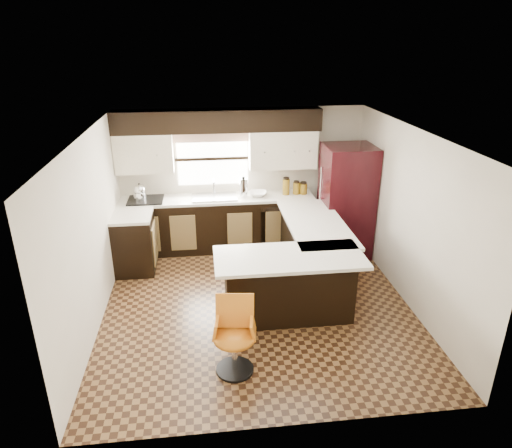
{
  "coord_description": "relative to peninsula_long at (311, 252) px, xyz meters",
  "views": [
    {
      "loc": [
        -0.67,
        -5.47,
        3.51
      ],
      "look_at": [
        0.04,
        0.45,
        1.03
      ],
      "focal_mm": 32.0,
      "sensor_mm": 36.0,
      "label": 1
    }
  ],
  "objects": [
    {
      "name": "bar_chair",
      "position": [
        -1.32,
        -1.98,
        -0.01
      ],
      "size": [
        0.52,
        0.52,
        0.88
      ],
      "primitive_type": null,
      "rotation": [
        0.0,
        0.0,
        -0.13
      ],
      "color": "#CB6D15",
      "rests_on": "floor"
    },
    {
      "name": "counter_pen_long",
      "position": [
        0.05,
        0.0,
        0.47
      ],
      "size": [
        0.84,
        1.95,
        0.04
      ],
      "primitive_type": "cube",
      "color": "silver",
      "rests_on": "peninsula_long"
    },
    {
      "name": "canister_small",
      "position": [
        0.14,
        1.3,
        0.59
      ],
      "size": [
        0.14,
        0.14,
        0.18
      ],
      "primitive_type": "cylinder",
      "color": "brown",
      "rests_on": "counter_back"
    },
    {
      "name": "counter_pen_return",
      "position": [
        -0.55,
        -1.06,
        0.47
      ],
      "size": [
        1.89,
        0.84,
        0.04
      ],
      "primitive_type": "cube",
      "color": "silver",
      "rests_on": "peninsula_return"
    },
    {
      "name": "peninsula_long",
      "position": [
        0.0,
        0.0,
        0.0
      ],
      "size": [
        0.6,
        1.95,
        0.9
      ],
      "primitive_type": "cube",
      "color": "black",
      "rests_on": "floor"
    },
    {
      "name": "mixing_bowl",
      "position": [
        -0.66,
        1.28,
        0.53
      ],
      "size": [
        0.36,
        0.36,
        0.07
      ],
      "primitive_type": "imported",
      "rotation": [
        0.0,
        0.0,
        -0.22
      ],
      "color": "white",
      "rests_on": "counter_back"
    },
    {
      "name": "soffit",
      "position": [
        -1.3,
        1.4,
        1.77
      ],
      "size": [
        3.4,
        0.35,
        0.36
      ],
      "primitive_type": "cube",
      "color": "black",
      "rests_on": "wall_back"
    },
    {
      "name": "floor",
      "position": [
        -0.9,
        -0.62,
        -0.45
      ],
      "size": [
        4.4,
        4.4,
        0.0
      ],
      "primitive_type": "plane",
      "color": "#49301A",
      "rests_on": "ground"
    },
    {
      "name": "counter_left",
      "position": [
        -2.7,
        0.62,
        0.47
      ],
      "size": [
        0.6,
        0.7,
        0.04
      ],
      "primitive_type": "cube",
      "color": "silver",
      "rests_on": "base_cab_left"
    },
    {
      "name": "wall_front",
      "position": [
        -0.9,
        -2.83,
        0.75
      ],
      "size": [
        4.4,
        0.0,
        4.4
      ],
      "primitive_type": "plane",
      "rotation": [
        -1.57,
        0.0,
        0.0
      ],
      "color": "beige",
      "rests_on": "floor"
    },
    {
      "name": "wall_back",
      "position": [
        -0.9,
        1.58,
        0.75
      ],
      "size": [
        4.4,
        0.0,
        4.4
      ],
      "primitive_type": "plane",
      "rotation": [
        1.57,
        0.0,
        0.0
      ],
      "color": "beige",
      "rests_on": "floor"
    },
    {
      "name": "upper_cab_right",
      "position": [
        -0.22,
        1.4,
        1.27
      ],
      "size": [
        1.14,
        0.35,
        0.64
      ],
      "primitive_type": "cube",
      "color": "beige",
      "rests_on": "wall_back"
    },
    {
      "name": "upper_cab_left",
      "position": [
        -2.52,
        1.4,
        1.27
      ],
      "size": [
        0.94,
        0.35,
        0.64
      ],
      "primitive_type": "cube",
      "color": "beige",
      "rests_on": "wall_back"
    },
    {
      "name": "base_cab_back",
      "position": [
        -1.35,
        1.28,
        0.0
      ],
      "size": [
        3.3,
        0.6,
        0.9
      ],
      "primitive_type": "cube",
      "color": "black",
      "rests_on": "floor"
    },
    {
      "name": "valance",
      "position": [
        -1.4,
        1.52,
        1.49
      ],
      "size": [
        1.3,
        0.06,
        0.18
      ],
      "primitive_type": "cube",
      "color": "#D19B93",
      "rests_on": "wall_back"
    },
    {
      "name": "sink",
      "position": [
        -1.4,
        1.25,
        0.51
      ],
      "size": [
        0.75,
        0.45,
        0.03
      ],
      "primitive_type": "cube",
      "color": "#B2B2B7",
      "rests_on": "counter_back"
    },
    {
      "name": "base_cab_left",
      "position": [
        -2.7,
        0.62,
        0.0
      ],
      "size": [
        0.6,
        0.7,
        0.9
      ],
      "primitive_type": "cube",
      "color": "black",
      "rests_on": "floor"
    },
    {
      "name": "dishwasher",
      "position": [
        -0.35,
        0.99,
        -0.02
      ],
      "size": [
        0.58,
        0.03,
        0.78
      ],
      "primitive_type": "cube",
      "color": "black",
      "rests_on": "floor"
    },
    {
      "name": "window_pane",
      "position": [
        -1.4,
        1.56,
        1.1
      ],
      "size": [
        1.2,
        0.02,
        0.9
      ],
      "primitive_type": "cube",
      "color": "white",
      "rests_on": "wall_back"
    },
    {
      "name": "wall_left",
      "position": [
        -3.0,
        -0.62,
        0.75
      ],
      "size": [
        0.0,
        4.4,
        4.4
      ],
      "primitive_type": "plane",
      "rotation": [
        1.57,
        0.0,
        1.57
      ],
      "color": "beige",
      "rests_on": "floor"
    },
    {
      "name": "percolator",
      "position": [
        -0.9,
        1.28,
        0.65
      ],
      "size": [
        0.14,
        0.14,
        0.32
      ],
      "primitive_type": "cylinder",
      "color": "silver",
      "rests_on": "counter_back"
    },
    {
      "name": "counter_back",
      "position": [
        -1.35,
        1.28,
        0.47
      ],
      "size": [
        3.3,
        0.6,
        0.04
      ],
      "primitive_type": "cube",
      "color": "silver",
      "rests_on": "base_cab_back"
    },
    {
      "name": "ceiling",
      "position": [
        -0.9,
        -0.62,
        1.95
      ],
      "size": [
        4.4,
        4.4,
        0.0
      ],
      "primitive_type": "plane",
      "rotation": [
        3.14,
        0.0,
        0.0
      ],
      "color": "silver",
      "rests_on": "wall_back"
    },
    {
      "name": "cooktop",
      "position": [
        -2.55,
        1.25,
        0.51
      ],
      "size": [
        0.58,
        0.5,
        0.02
      ],
      "primitive_type": "cube",
      "color": "black",
      "rests_on": "counter_back"
    },
    {
      "name": "refrigerator",
      "position": [
        0.78,
        0.85,
        0.49
      ],
      "size": [
        0.8,
        0.77,
        1.87
      ],
      "primitive_type": "cube",
      "color": "black",
      "rests_on": "floor"
    },
    {
      "name": "wall_right",
      "position": [
        1.2,
        -0.62,
        0.75
      ],
      "size": [
        0.0,
        4.4,
        4.4
      ],
      "primitive_type": "plane",
      "rotation": [
        1.57,
        0.0,
        -1.57
      ],
      "color": "beige",
      "rests_on": "floor"
    },
    {
      "name": "canister_med",
      "position": [
        0.02,
        1.3,
        0.6
      ],
      "size": [
        0.12,
        0.12,
        0.2
      ],
      "primitive_type": "cylinder",
      "color": "brown",
      "rests_on": "counter_back"
    },
    {
      "name": "kettle",
      "position": [
        -2.63,
        1.26,
        0.66
      ],
      "size": [
        0.21,
        0.21,
        0.28
      ],
      "primitive_type": null,
      "color": "silver",
      "rests_on": "cooktop"
    },
    {
      "name": "peninsula_return",
      "position": [
        -0.53,
        -0.97,
        0.0
      ],
      "size": [
        1.65,
        0.6,
        0.9
      ],
      "primitive_type": "cube",
      "color": "black",
      "rests_on": "floor"
    },
    {
      "name": "canister_large",
      "position": [
        -0.16,
        1.3,
        0.63
      ],
      "size": [
        0.12,
        0.12,
        0.27
      ],
      "primitive_type": "cylinder",
      "color": "brown",
      "rests_on": "counter_back"
    }
  ]
}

